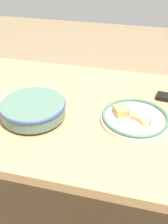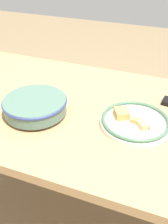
{
  "view_description": "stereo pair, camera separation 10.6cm",
  "coord_description": "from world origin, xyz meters",
  "views": [
    {
      "loc": [
        0.22,
        -0.92,
        1.41
      ],
      "look_at": [
        0.01,
        -0.08,
        0.81
      ],
      "focal_mm": 42.0,
      "sensor_mm": 36.0,
      "label": 1
    },
    {
      "loc": [
        0.32,
        -0.89,
        1.41
      ],
      "look_at": [
        0.01,
        -0.08,
        0.81
      ],
      "focal_mm": 42.0,
      "sensor_mm": 36.0,
      "label": 2
    }
  ],
  "objects": [
    {
      "name": "ground_plane",
      "position": [
        0.0,
        0.0,
        0.0
      ],
      "size": [
        8.0,
        8.0,
        0.0
      ],
      "primitive_type": "plane",
      "color": "#7F6B4C"
    },
    {
      "name": "dining_table",
      "position": [
        0.0,
        0.0,
        0.69
      ],
      "size": [
        1.5,
        0.84,
        0.77
      ],
      "color": "tan",
      "rests_on": "ground_plane"
    },
    {
      "name": "food_plate",
      "position": [
        0.21,
        -0.04,
        0.79
      ],
      "size": [
        0.28,
        0.28,
        0.05
      ],
      "color": "silver",
      "rests_on": "dining_table"
    },
    {
      "name": "noodle_bowl",
      "position": [
        -0.19,
        -0.11,
        0.81
      ],
      "size": [
        0.27,
        0.27,
        0.07
      ],
      "color": "#4C6B5B",
      "rests_on": "dining_table"
    }
  ]
}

